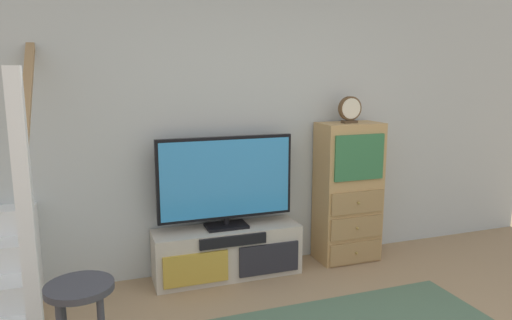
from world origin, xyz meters
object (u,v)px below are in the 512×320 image
Objects in this scene: television at (226,180)px; side_cabinet at (348,192)px; desk_clock at (350,110)px; media_console at (228,252)px; bar_stool_near at (82,318)px.

television is 0.90× the size of side_cabinet.
television is 1.30m from desk_clock.
side_cabinet is (1.19, 0.01, 0.43)m from media_console.
side_cabinet is 0.78m from desk_clock.
desk_clock is (1.17, -0.03, 0.57)m from television.
side_cabinet reaches higher than bar_stool_near.
media_console is 1.78× the size of bar_stool_near.
desk_clock is at bearing -1.40° from television.
media_console is at bearing -90.00° from television.
side_cabinet is at bearing 34.01° from desk_clock.
side_cabinet is at bearing 30.47° from bar_stool_near.
television is at bearing 179.34° from side_cabinet.
television is 1.65× the size of bar_stool_near.
bar_stool_near reaches higher than media_console.
television is at bearing 90.00° from media_console.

